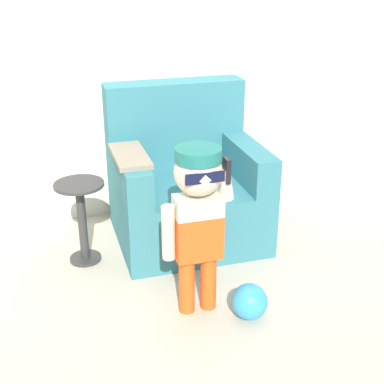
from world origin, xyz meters
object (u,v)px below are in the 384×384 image
armchair (185,186)px  person_child (198,206)px  side_table (82,215)px  toy_ball (250,301)px

armchair → person_child: (-0.18, -0.89, 0.27)m
person_child → side_table: 0.96m
armchair → toy_ball: 1.08m
armchair → person_child: 0.95m
side_table → toy_ball: (0.81, -0.88, -0.23)m
armchair → toy_ball: size_ratio=5.22×
person_child → toy_ball: person_child is taller
person_child → side_table: person_child is taller
side_table → toy_ball: bearing=-47.5°
armchair → side_table: 0.75m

